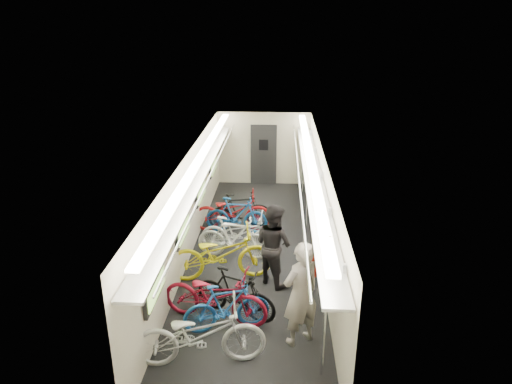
# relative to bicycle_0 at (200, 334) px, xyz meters

# --- Properties ---
(train_car_shell) EXTENTS (10.00, 10.00, 10.00)m
(train_car_shell) POSITION_rel_bicycle_0_xyz_m (0.29, 4.35, 1.11)
(train_car_shell) COLOR black
(train_car_shell) RESTS_ON ground
(bicycle_0) EXTENTS (2.17, 1.03, 1.09)m
(bicycle_0) POSITION_rel_bicycle_0_xyz_m (0.00, 0.00, 0.00)
(bicycle_0) COLOR #B6B6BB
(bicycle_0) RESTS_ON ground
(bicycle_1) EXTENTS (1.61, 0.87, 0.93)m
(bicycle_1) POSITION_rel_bicycle_0_xyz_m (0.32, 0.86, -0.08)
(bicycle_1) COLOR #1B55A4
(bicycle_1) RESTS_ON ground
(bicycle_2) EXTENTS (2.09, 1.15, 1.04)m
(bicycle_2) POSITION_rel_bicycle_0_xyz_m (0.08, 1.11, -0.03)
(bicycle_2) COLOR maroon
(bicycle_2) RESTS_ON ground
(bicycle_3) EXTENTS (1.67, 1.05, 0.98)m
(bicycle_3) POSITION_rel_bicycle_0_xyz_m (0.43, 1.26, -0.06)
(bicycle_3) COLOR black
(bicycle_3) RESTS_ON ground
(bicycle_4) EXTENTS (2.28, 1.14, 1.15)m
(bicycle_4) POSITION_rel_bicycle_0_xyz_m (0.00, 2.57, 0.03)
(bicycle_4) COLOR yellow
(bicycle_4) RESTS_ON ground
(bicycle_5) EXTENTS (1.73, 0.68, 1.01)m
(bicycle_5) POSITION_rel_bicycle_0_xyz_m (0.17, 3.47, -0.04)
(bicycle_5) COLOR silver
(bicycle_5) RESTS_ON ground
(bicycle_6) EXTENTS (1.90, 0.79, 0.98)m
(bicycle_6) POSITION_rel_bicycle_0_xyz_m (0.29, 3.78, -0.06)
(bicycle_6) COLOR silver
(bicycle_6) RESTS_ON ground
(bicycle_7) EXTENTS (1.63, 0.55, 0.96)m
(bicycle_7) POSITION_rel_bicycle_0_xyz_m (0.12, 4.81, -0.07)
(bicycle_7) COLOR #185294
(bicycle_7) RESTS_ON ground
(bicycle_8) EXTENTS (2.06, 0.84, 1.06)m
(bicycle_8) POSITION_rel_bicycle_0_xyz_m (-0.01, 4.93, -0.02)
(bicycle_8) COLOR maroon
(bicycle_8) RESTS_ON ground
(bicycle_9) EXTENTS (1.71, 0.83, 0.99)m
(bicycle_9) POSITION_rel_bicycle_0_xyz_m (0.17, 5.07, -0.05)
(bicycle_9) COLOR black
(bicycle_9) RESTS_ON ground
(passenger_near) EXTENTS (0.82, 0.76, 1.88)m
(passenger_near) POSITION_rel_bicycle_0_xyz_m (1.58, 0.62, 0.39)
(passenger_near) COLOR gray
(passenger_near) RESTS_ON ground
(passenger_mid) EXTENTS (1.07, 1.06, 1.75)m
(passenger_mid) POSITION_rel_bicycle_0_xyz_m (1.10, 2.48, 0.33)
(passenger_mid) COLOR black
(passenger_mid) RESTS_ON ground
(backpack) EXTENTS (0.29, 0.20, 0.38)m
(backpack) POSITION_rel_bicycle_0_xyz_m (1.71, 0.94, 0.73)
(backpack) COLOR red
(backpack) RESTS_ON passenger_near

